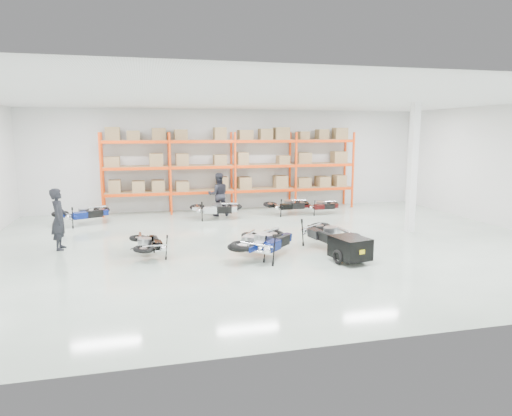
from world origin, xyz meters
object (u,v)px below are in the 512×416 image
object	(u,v)px
trailer	(350,248)
person_left	(59,219)
moto_black_far_left	(148,240)
moto_blue_centre	(266,237)
moto_touring_right	(327,229)
moto_back_d	(320,203)
moto_silver_left	(252,239)
moto_back_b	(216,205)
moto_back_c	(288,202)
person_back	(218,194)
moto_back_a	(83,210)

from	to	relation	value
trailer	person_left	size ratio (longest dim) A/B	0.93
trailer	moto_black_far_left	bearing A→B (deg)	147.74
moto_blue_centre	moto_touring_right	world-z (taller)	moto_blue_centre
moto_touring_right	moto_back_d	xyz separation A→B (m)	(2.01, 5.60, -0.13)
moto_silver_left	moto_back_d	xyz separation A→B (m)	(4.45, 5.99, -0.06)
moto_silver_left	moto_back_b	distance (m)	5.90
moto_blue_centre	moto_back_c	size ratio (longest dim) A/B	1.14
moto_silver_left	moto_touring_right	world-z (taller)	moto_touring_right
moto_touring_right	person_back	xyz separation A→B (m)	(-2.34, 6.22, 0.31)
moto_back_b	trailer	bearing A→B (deg)	-148.56
person_left	moto_back_c	bearing A→B (deg)	-64.93
moto_back_b	moto_back_a	bearing A→B (deg)	100.86
person_back	person_left	bearing A→B (deg)	38.82
trailer	moto_back_d	world-z (taller)	moto_back_d
moto_touring_right	moto_back_d	world-z (taller)	moto_touring_right
moto_silver_left	trailer	xyz separation A→B (m)	(2.44, -1.20, -0.12)
moto_back_c	moto_back_d	distance (m)	1.43
trailer	moto_back_d	distance (m)	7.48
moto_back_b	moto_back_c	xyz separation A→B (m)	(3.17, 0.26, -0.02)
moto_blue_centre	moto_back_d	bearing A→B (deg)	-78.25
moto_touring_right	person_back	world-z (taller)	person_back
moto_black_far_left	moto_back_a	bearing A→B (deg)	-71.67
moto_blue_centre	moto_silver_left	distance (m)	0.44
moto_back_b	person_back	world-z (taller)	person_back
moto_back_b	moto_silver_left	bearing A→B (deg)	-167.14
moto_black_far_left	person_back	bearing A→B (deg)	-122.28
person_left	person_back	world-z (taller)	person_left
moto_silver_left	moto_back_c	xyz separation A→B (m)	(3.03, 6.17, 0.01)
moto_blue_centre	moto_back_b	distance (m)	6.18
moto_back_b	person_left	xyz separation A→B (m)	(-5.30, -3.70, 0.37)
person_left	moto_silver_left	bearing A→B (deg)	-112.07
moto_silver_left	moto_back_c	world-z (taller)	moto_back_c
person_back	moto_touring_right	bearing A→B (deg)	110.93
moto_touring_right	moto_back_b	size ratio (longest dim) A/B	1.08
moto_silver_left	moto_back_b	bearing A→B (deg)	-61.69
moto_back_c	moto_back_a	bearing A→B (deg)	88.54
moto_back_a	moto_back_b	distance (m)	5.09
moto_blue_centre	trailer	xyz separation A→B (m)	(2.09, -0.94, -0.21)
moto_back_b	moto_back_c	world-z (taller)	moto_back_b
moto_blue_centre	trailer	world-z (taller)	moto_blue_centre
person_left	moto_touring_right	bearing A→B (deg)	-102.95
moto_back_b	person_left	bearing A→B (deg)	136.44
trailer	moto_back_c	world-z (taller)	moto_back_c
moto_back_b	person_left	world-z (taller)	person_left
moto_touring_right	person_left	bearing A→B (deg)	157.57
moto_blue_centre	moto_back_d	xyz separation A→B (m)	(4.10, 6.26, -0.14)
moto_silver_left	moto_black_far_left	xyz separation A→B (m)	(-2.86, 0.67, -0.03)
moto_back_c	person_left	distance (m)	9.36
moto_back_c	moto_black_far_left	bearing A→B (deg)	130.09
person_left	person_back	size ratio (longest dim) A/B	1.02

